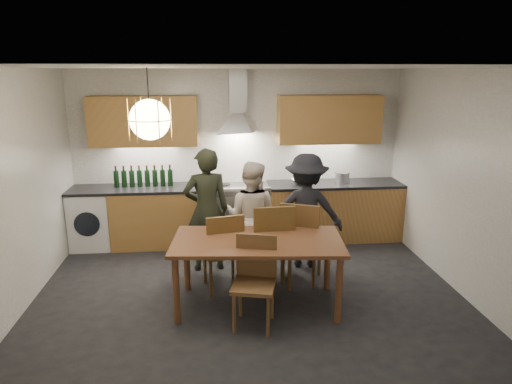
{
  "coord_description": "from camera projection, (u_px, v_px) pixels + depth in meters",
  "views": [
    {
      "loc": [
        -0.4,
        -4.71,
        2.57
      ],
      "look_at": [
        0.1,
        0.4,
        1.2
      ],
      "focal_mm": 32.0,
      "sensor_mm": 36.0,
      "label": 1
    }
  ],
  "objects": [
    {
      "name": "ground",
      "position": [
        250.0,
        302.0,
        5.23
      ],
      "size": [
        5.0,
        5.0,
        0.0
      ],
      "primitive_type": "plane",
      "color": "black",
      "rests_on": "ground"
    },
    {
      "name": "room_shell",
      "position": [
        250.0,
        155.0,
        4.79
      ],
      "size": [
        5.02,
        4.52,
        2.61
      ],
      "color": "white",
      "rests_on": "ground"
    },
    {
      "name": "counter_run",
      "position": [
        241.0,
        213.0,
        6.99
      ],
      "size": [
        5.0,
        0.62,
        0.9
      ],
      "color": "tan",
      "rests_on": "ground"
    },
    {
      "name": "range_stove",
      "position": [
        240.0,
        214.0,
        6.98
      ],
      "size": [
        0.9,
        0.6,
        0.92
      ],
      "color": "silver",
      "rests_on": "ground"
    },
    {
      "name": "wall_fixtures",
      "position": [
        238.0,
        119.0,
        6.73
      ],
      "size": [
        4.3,
        0.54,
        1.1
      ],
      "color": "tan",
      "rests_on": "ground"
    },
    {
      "name": "pendant_lamp",
      "position": [
        150.0,
        120.0,
        4.5
      ],
      "size": [
        0.43,
        0.43,
        0.7
      ],
      "color": "black",
      "rests_on": "ground"
    },
    {
      "name": "dining_table",
      "position": [
        257.0,
        247.0,
        5.0
      ],
      "size": [
        1.93,
        1.09,
        0.78
      ],
      "rotation": [
        0.0,
        0.0,
        -0.09
      ],
      "color": "brown",
      "rests_on": "ground"
    },
    {
      "name": "chair_back_left",
      "position": [
        224.0,
        247.0,
        5.35
      ],
      "size": [
        0.52,
        0.52,
        0.98
      ],
      "rotation": [
        0.0,
        0.0,
        3.35
      ],
      "color": "brown",
      "rests_on": "ground"
    },
    {
      "name": "chair_back_mid",
      "position": [
        272.0,
        241.0,
        5.41
      ],
      "size": [
        0.51,
        0.51,
        1.07
      ],
      "rotation": [
        0.0,
        0.0,
        3.21
      ],
      "color": "brown",
      "rests_on": "ground"
    },
    {
      "name": "chair_back_right",
      "position": [
        301.0,
        237.0,
        5.56
      ],
      "size": [
        0.62,
        0.62,
        1.05
      ],
      "rotation": [
        0.0,
        0.0,
        2.74
      ],
      "color": "brown",
      "rests_on": "ground"
    },
    {
      "name": "chair_front",
      "position": [
        255.0,
        274.0,
        4.69
      ],
      "size": [
        0.51,
        0.51,
        0.94
      ],
      "rotation": [
        0.0,
        0.0,
        -0.25
      ],
      "color": "brown",
      "rests_on": "ground"
    },
    {
      "name": "person_left",
      "position": [
        207.0,
        210.0,
        5.92
      ],
      "size": [
        0.64,
        0.47,
        1.63
      ],
      "primitive_type": "imported",
      "rotation": [
        0.0,
        0.0,
        3.29
      ],
      "color": "black",
      "rests_on": "ground"
    },
    {
      "name": "person_mid",
      "position": [
        251.0,
        216.0,
        5.98
      ],
      "size": [
        0.86,
        0.78,
        1.45
      ],
      "primitive_type": "imported",
      "rotation": [
        0.0,
        0.0,
        2.76
      ],
      "color": "silver",
      "rests_on": "ground"
    },
    {
      "name": "person_right",
      "position": [
        306.0,
        211.0,
        6.06
      ],
      "size": [
        1.07,
        0.72,
        1.53
      ],
      "primitive_type": "imported",
      "rotation": [
        0.0,
        0.0,
        2.98
      ],
      "color": "black",
      "rests_on": "ground"
    },
    {
      "name": "mixing_bowl",
      "position": [
        302.0,
        182.0,
        6.91
      ],
      "size": [
        0.39,
        0.39,
        0.08
      ],
      "primitive_type": "imported",
      "rotation": [
        0.0,
        0.0,
        0.22
      ],
      "color": "#B5B4B8",
      "rests_on": "counter_run"
    },
    {
      "name": "stock_pot",
      "position": [
        342.0,
        178.0,
        7.03
      ],
      "size": [
        0.28,
        0.28,
        0.15
      ],
      "primitive_type": "cylinder",
      "rotation": [
        0.0,
        0.0,
        -0.4
      ],
      "color": "#BABBBE",
      "rests_on": "counter_run"
    },
    {
      "name": "wine_bottles",
      "position": [
        143.0,
        176.0,
        6.75
      ],
      "size": [
        0.86,
        0.08,
        0.32
      ],
      "color": "black",
      "rests_on": "counter_run"
    }
  ]
}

